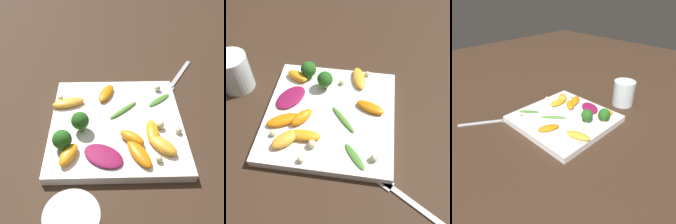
% 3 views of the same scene
% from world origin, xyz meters
% --- Properties ---
extents(ground_plane, '(2.40, 2.40, 0.00)m').
position_xyz_m(ground_plane, '(0.00, 0.00, 0.00)').
color(ground_plane, '#382619').
extents(plate, '(0.29, 0.29, 0.02)m').
position_xyz_m(plate, '(0.00, 0.00, 0.01)').
color(plate, white).
rests_on(plate, ground_plane).
extents(drinking_glass, '(0.08, 0.08, 0.09)m').
position_xyz_m(drinking_glass, '(-0.07, -0.25, 0.05)').
color(drinking_glass, silver).
rests_on(drinking_glass, ground_plane).
extents(fork, '(0.11, 0.16, 0.01)m').
position_xyz_m(fork, '(0.17, 0.17, 0.00)').
color(fork, '#B2B2B7').
rests_on(fork, ground_plane).
extents(radicchio_leaf_0, '(0.10, 0.09, 0.01)m').
position_xyz_m(radicchio_leaf_0, '(-0.03, -0.10, 0.03)').
color(radicchio_leaf_0, maroon).
rests_on(radicchio_leaf_0, plate).
extents(orange_segment_0, '(0.05, 0.06, 0.02)m').
position_xyz_m(orange_segment_0, '(-0.10, -0.10, 0.03)').
color(orange_segment_0, orange).
rests_on(orange_segment_0, plate).
extents(orange_segment_1, '(0.06, 0.08, 0.02)m').
position_xyz_m(orange_segment_1, '(0.04, -0.10, 0.03)').
color(orange_segment_1, orange).
rests_on(orange_segment_1, plate).
extents(orange_segment_2, '(0.03, 0.07, 0.02)m').
position_xyz_m(orange_segment_2, '(0.07, -0.04, 0.03)').
color(orange_segment_2, orange).
rests_on(orange_segment_2, plate).
extents(orange_segment_3, '(0.06, 0.05, 0.02)m').
position_xyz_m(orange_segment_3, '(0.03, -0.06, 0.03)').
color(orange_segment_3, orange).
rests_on(orange_segment_3, plate).
extents(orange_segment_4, '(0.05, 0.07, 0.01)m').
position_xyz_m(orange_segment_4, '(-0.02, 0.09, 0.03)').
color(orange_segment_4, orange).
rests_on(orange_segment_4, plate).
extents(orange_segment_5, '(0.07, 0.07, 0.02)m').
position_xyz_m(orange_segment_5, '(0.09, -0.08, 0.03)').
color(orange_segment_5, '#FCAD33').
rests_on(orange_segment_5, plate).
extents(orange_segment_6, '(0.08, 0.05, 0.02)m').
position_xyz_m(orange_segment_6, '(-0.11, 0.06, 0.03)').
color(orange_segment_6, '#FCAD33').
rests_on(orange_segment_6, plate).
extents(broccoli_floret_0, '(0.04, 0.04, 0.04)m').
position_xyz_m(broccoli_floret_0, '(-0.11, -0.07, 0.04)').
color(broccoli_floret_0, '#7A9E51').
rests_on(broccoli_floret_0, plate).
extents(broccoli_floret_1, '(0.04, 0.04, 0.05)m').
position_xyz_m(broccoli_floret_1, '(-0.08, -0.02, 0.05)').
color(broccoli_floret_1, '#7A9E51').
rests_on(broccoli_floret_1, plate).
extents(arugula_sprig_0, '(0.06, 0.05, 0.00)m').
position_xyz_m(arugula_sprig_0, '(0.10, 0.07, 0.02)').
color(arugula_sprig_0, '#47842D').
rests_on(arugula_sprig_0, plate).
extents(arugula_sprig_1, '(0.07, 0.06, 0.01)m').
position_xyz_m(arugula_sprig_1, '(0.02, 0.03, 0.02)').
color(arugula_sprig_1, '#518E33').
rests_on(arugula_sprig_1, plate).
extents(macadamia_nut_0, '(0.01, 0.01, 0.01)m').
position_xyz_m(macadamia_nut_0, '(-0.09, 0.01, 0.03)').
color(macadamia_nut_0, beige).
rests_on(macadamia_nut_0, plate).
extents(macadamia_nut_1, '(0.02, 0.02, 0.02)m').
position_xyz_m(macadamia_nut_1, '(0.09, -0.02, 0.03)').
color(macadamia_nut_1, beige).
rests_on(macadamia_nut_1, plate).
extents(macadamia_nut_2, '(0.01, 0.01, 0.01)m').
position_xyz_m(macadamia_nut_2, '(-0.13, 0.07, 0.03)').
color(macadamia_nut_2, beige).
rests_on(macadamia_nut_2, plate).
extents(macadamia_nut_3, '(0.01, 0.01, 0.01)m').
position_xyz_m(macadamia_nut_3, '(0.08, -0.11, 0.03)').
color(macadamia_nut_3, beige).
rests_on(macadamia_nut_3, plate).
extents(macadamia_nut_4, '(0.02, 0.02, 0.02)m').
position_xyz_m(macadamia_nut_4, '(0.11, 0.11, 0.03)').
color(macadamia_nut_4, beige).
rests_on(macadamia_nut_4, plate).
extents(macadamia_nut_5, '(0.01, 0.01, 0.01)m').
position_xyz_m(macadamia_nut_5, '(0.13, -0.04, 0.03)').
color(macadamia_nut_5, beige).
rests_on(macadamia_nut_5, plate).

